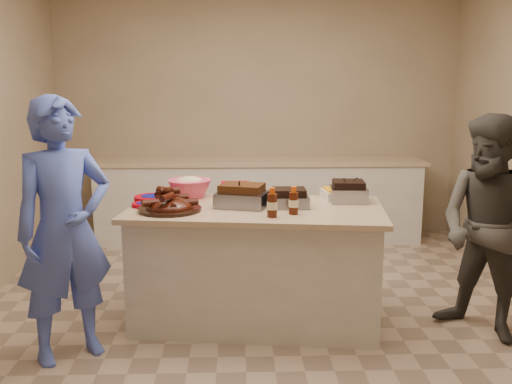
{
  "coord_description": "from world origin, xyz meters",
  "views": [
    {
      "loc": [
        -0.22,
        -3.99,
        1.73
      ],
      "look_at": [
        -0.09,
        0.04,
        0.95
      ],
      "focal_mm": 40.0,
      "sensor_mm": 36.0,
      "label": 1
    }
  ],
  "objects_px": {
    "coleslaw_bowl": "(190,197)",
    "bbq_bottle_a": "(272,217)",
    "roasting_pan": "(348,201)",
    "island": "(256,319)",
    "mustard_bottle": "(251,199)",
    "rib_platter": "(170,211)",
    "guest_gray": "(482,334)",
    "plastic_cup": "(172,198)",
    "bbq_bottle_b": "(293,214)",
    "guest_blue": "(73,355)"
  },
  "relations": [
    {
      "from": "coleslaw_bowl",
      "to": "mustard_bottle",
      "type": "distance_m",
      "value": 0.49
    },
    {
      "from": "plastic_cup",
      "to": "guest_blue",
      "type": "bearing_deg",
      "value": -123.39
    },
    {
      "from": "island",
      "to": "rib_platter",
      "type": "relative_size",
      "value": 4.1
    },
    {
      "from": "plastic_cup",
      "to": "guest_blue",
      "type": "height_order",
      "value": "plastic_cup"
    },
    {
      "from": "rib_platter",
      "to": "bbq_bottle_b",
      "type": "height_order",
      "value": "bbq_bottle_b"
    },
    {
      "from": "rib_platter",
      "to": "coleslaw_bowl",
      "type": "height_order",
      "value": "coleslaw_bowl"
    },
    {
      "from": "rib_platter",
      "to": "roasting_pan",
      "type": "bearing_deg",
      "value": 12.23
    },
    {
      "from": "plastic_cup",
      "to": "guest_gray",
      "type": "xyz_separation_m",
      "value": [
        2.21,
        -0.64,
        -0.85
      ]
    },
    {
      "from": "roasting_pan",
      "to": "bbq_bottle_b",
      "type": "xyz_separation_m",
      "value": [
        -0.45,
        -0.41,
        0.0
      ]
    },
    {
      "from": "island",
      "to": "roasting_pan",
      "type": "height_order",
      "value": "roasting_pan"
    },
    {
      "from": "bbq_bottle_a",
      "to": "plastic_cup",
      "type": "bearing_deg",
      "value": 138.85
    },
    {
      "from": "rib_platter",
      "to": "bbq_bottle_b",
      "type": "distance_m",
      "value": 0.86
    },
    {
      "from": "coleslaw_bowl",
      "to": "plastic_cup",
      "type": "height_order",
      "value": "coleslaw_bowl"
    },
    {
      "from": "island",
      "to": "plastic_cup",
      "type": "height_order",
      "value": "plastic_cup"
    },
    {
      "from": "roasting_pan",
      "to": "guest_gray",
      "type": "relative_size",
      "value": 0.17
    },
    {
      "from": "guest_blue",
      "to": "guest_gray",
      "type": "relative_size",
      "value": 1.09
    },
    {
      "from": "roasting_pan",
      "to": "island",
      "type": "bearing_deg",
      "value": -161.17
    },
    {
      "from": "roasting_pan",
      "to": "bbq_bottle_a",
      "type": "distance_m",
      "value": 0.77
    },
    {
      "from": "coleslaw_bowl",
      "to": "roasting_pan",
      "type": "bearing_deg",
      "value": -9.52
    },
    {
      "from": "roasting_pan",
      "to": "bbq_bottle_a",
      "type": "height_order",
      "value": "bbq_bottle_a"
    },
    {
      "from": "roasting_pan",
      "to": "plastic_cup",
      "type": "xyz_separation_m",
      "value": [
        -1.33,
        0.15,
        0.0
      ]
    },
    {
      "from": "rib_platter",
      "to": "plastic_cup",
      "type": "distance_m",
      "value": 0.44
    },
    {
      "from": "mustard_bottle",
      "to": "roasting_pan",
      "type": "bearing_deg",
      "value": -7.58
    },
    {
      "from": "coleslaw_bowl",
      "to": "plastic_cup",
      "type": "distance_m",
      "value": 0.14
    },
    {
      "from": "roasting_pan",
      "to": "plastic_cup",
      "type": "relative_size",
      "value": 2.92
    },
    {
      "from": "roasting_pan",
      "to": "bbq_bottle_a",
      "type": "xyz_separation_m",
      "value": [
        -0.6,
        -0.49,
        0.0
      ]
    },
    {
      "from": "island",
      "to": "guest_gray",
      "type": "height_order",
      "value": "island"
    },
    {
      "from": "plastic_cup",
      "to": "guest_blue",
      "type": "xyz_separation_m",
      "value": [
        -0.57,
        -0.86,
        -0.85
      ]
    },
    {
      "from": "rib_platter",
      "to": "mustard_bottle",
      "type": "height_order",
      "value": "rib_platter"
    },
    {
      "from": "bbq_bottle_b",
      "to": "guest_blue",
      "type": "xyz_separation_m",
      "value": [
        -1.45,
        -0.3,
        -0.85
      ]
    },
    {
      "from": "coleslaw_bowl",
      "to": "bbq_bottle_a",
      "type": "relative_size",
      "value": 1.74
    },
    {
      "from": "plastic_cup",
      "to": "island",
      "type": "bearing_deg",
      "value": -27.48
    },
    {
      "from": "bbq_bottle_a",
      "to": "guest_blue",
      "type": "height_order",
      "value": "bbq_bottle_a"
    },
    {
      "from": "bbq_bottle_b",
      "to": "plastic_cup",
      "type": "distance_m",
      "value": 1.04
    },
    {
      "from": "plastic_cup",
      "to": "bbq_bottle_a",
      "type": "bearing_deg",
      "value": -41.15
    },
    {
      "from": "roasting_pan",
      "to": "rib_platter",
      "type": "bearing_deg",
      "value": -163.29
    },
    {
      "from": "bbq_bottle_a",
      "to": "guest_gray",
      "type": "height_order",
      "value": "bbq_bottle_a"
    },
    {
      "from": "coleslaw_bowl",
      "to": "island",
      "type": "bearing_deg",
      "value": -36.89
    },
    {
      "from": "guest_blue",
      "to": "roasting_pan",
      "type": "bearing_deg",
      "value": -14.39
    },
    {
      "from": "bbq_bottle_a",
      "to": "plastic_cup",
      "type": "height_order",
      "value": "bbq_bottle_a"
    },
    {
      "from": "coleslaw_bowl",
      "to": "guest_gray",
      "type": "distance_m",
      "value": 2.35
    },
    {
      "from": "coleslaw_bowl",
      "to": "guest_blue",
      "type": "bearing_deg",
      "value": -127.54
    },
    {
      "from": "rib_platter",
      "to": "plastic_cup",
      "type": "height_order",
      "value": "rib_platter"
    },
    {
      "from": "rib_platter",
      "to": "mustard_bottle",
      "type": "relative_size",
      "value": 3.95
    },
    {
      "from": "island",
      "to": "guest_gray",
      "type": "bearing_deg",
      "value": -4.09
    },
    {
      "from": "island",
      "to": "roasting_pan",
      "type": "distance_m",
      "value": 1.11
    },
    {
      "from": "rib_platter",
      "to": "guest_gray",
      "type": "height_order",
      "value": "rib_platter"
    },
    {
      "from": "coleslaw_bowl",
      "to": "plastic_cup",
      "type": "bearing_deg",
      "value": -159.85
    },
    {
      "from": "island",
      "to": "mustard_bottle",
      "type": "relative_size",
      "value": 16.19
    },
    {
      "from": "rib_platter",
      "to": "roasting_pan",
      "type": "height_order",
      "value": "rib_platter"
    }
  ]
}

